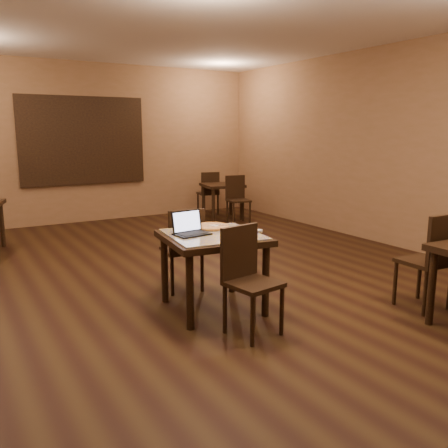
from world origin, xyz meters
TOP-DOWN VIEW (x-y plane):
  - ground at (0.00, 0.00)m, footprint 10.00×10.00m
  - wall_back at (0.00, 5.00)m, footprint 8.00×0.02m
  - wall_right at (4.00, 0.00)m, footprint 0.02×10.00m
  - mural at (0.50, 4.96)m, footprint 2.34×0.05m
  - tiled_table at (0.33, -0.27)m, footprint 1.03×1.03m
  - chair_main_near at (0.32, -0.89)m, footprint 0.47×0.47m
  - chair_main_far at (0.32, 0.35)m, footprint 0.44×0.44m
  - laptop at (0.13, -0.17)m, footprint 0.34×0.28m
  - plate at (0.55, -0.45)m, footprint 0.29×0.29m
  - pizza_slice at (0.55, -0.45)m, footprint 0.28×0.28m
  - pizza_pan at (0.45, -0.03)m, footprint 0.33×0.33m
  - pizza_whole at (0.45, -0.03)m, footprint 0.36×0.36m
  - spatula at (0.47, -0.05)m, footprint 0.22×0.26m
  - napkin_roll at (0.73, -0.41)m, footprint 0.10×0.15m
  - other_table_a at (2.94, 3.93)m, footprint 0.86×0.86m
  - other_table_a_chair_near at (2.95, 3.41)m, footprint 0.45×0.45m
  - other_table_a_chair_far at (2.92, 4.45)m, footprint 0.45×0.45m
  - other_table_c_chair_far at (2.14, -1.40)m, footprint 0.43×0.43m

SIDE VIEW (x-z plane):
  - ground at x=0.00m, z-range 0.00..0.00m
  - other_table_a_chair_near at x=2.95m, z-range 0.06..0.96m
  - other_table_a_chair_far at x=2.92m, z-range 0.06..0.96m
  - chair_main_far at x=0.32m, z-range 0.06..0.98m
  - chair_main_near at x=0.32m, z-range 0.06..1.00m
  - other_table_c_chair_far at x=2.14m, z-range 0.06..1.03m
  - other_table_a at x=2.94m, z-range 0.23..0.92m
  - tiled_table at x=0.33m, z-range 0.28..1.04m
  - pizza_pan at x=0.45m, z-range 0.76..0.77m
  - plate at x=0.55m, z-range 0.76..0.78m
  - napkin_roll at x=0.73m, z-range 0.76..0.80m
  - pizza_whole at x=0.45m, z-range 0.77..0.79m
  - pizza_slice at x=0.55m, z-range 0.77..0.80m
  - spatula at x=0.47m, z-range 0.78..0.80m
  - laptop at x=0.13m, z-range 0.71..0.93m
  - wall_back at x=0.00m, z-range 0.00..3.00m
  - wall_right at x=4.00m, z-range 0.00..3.00m
  - mural at x=0.50m, z-range 0.73..2.37m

